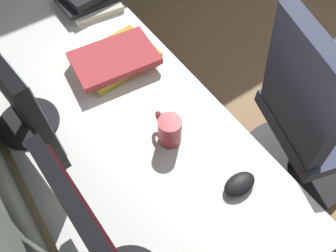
# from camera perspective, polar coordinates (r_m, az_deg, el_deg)

# --- Properties ---
(desk) EXTENTS (2.23, 0.67, 0.73)m
(desk) POSITION_cam_1_polar(r_m,az_deg,el_deg) (1.06, -2.25, -9.62)
(desk) COLOR white
(desk) RESTS_ON ground
(drawer_pedestal) EXTENTS (0.40, 0.51, 0.69)m
(drawer_pedestal) POSITION_cam_1_polar(r_m,az_deg,el_deg) (1.59, -13.41, 0.27)
(drawer_pedestal) COLOR white
(drawer_pedestal) RESTS_ON ground
(mouse_main) EXTENTS (0.06, 0.10, 0.03)m
(mouse_main) POSITION_cam_1_polar(r_m,az_deg,el_deg) (0.99, 12.31, -9.85)
(mouse_main) COLOR black
(mouse_main) RESTS_ON desk
(book_stack_near) EXTENTS (0.25, 0.32, 0.06)m
(book_stack_near) POSITION_cam_1_polar(r_m,az_deg,el_deg) (1.25, -9.12, 11.51)
(book_stack_near) COLOR gold
(book_stack_near) RESTS_ON desk
(coffee_mug) EXTENTS (0.11, 0.07, 0.10)m
(coffee_mug) POSITION_cam_1_polar(r_m,az_deg,el_deg) (1.02, 0.21, -0.69)
(coffee_mug) COLOR #A53338
(coffee_mug) RESTS_ON desk
(office_chair) EXTENTS (0.56, 0.60, 0.97)m
(office_chair) POSITION_cam_1_polar(r_m,az_deg,el_deg) (1.53, 22.97, -0.04)
(office_chair) COLOR #383D56
(office_chair) RESTS_ON ground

